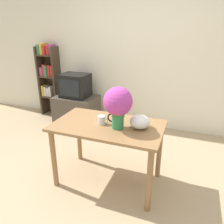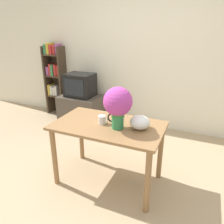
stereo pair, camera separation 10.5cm
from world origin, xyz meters
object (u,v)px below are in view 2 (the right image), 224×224
(coffee_mug, at_px, (102,120))
(white_bowl, at_px, (140,122))
(tv_set, at_px, (80,85))
(flower_vase, at_px, (118,104))

(coffee_mug, relative_size, white_bowl, 0.56)
(white_bowl, distance_m, tv_set, 2.05)
(flower_vase, relative_size, white_bowl, 2.10)
(flower_vase, bearing_deg, tv_set, 133.07)
(flower_vase, distance_m, tv_set, 1.96)
(coffee_mug, distance_m, tv_set, 1.78)
(flower_vase, bearing_deg, white_bowl, 19.75)
(flower_vase, xyz_separation_m, tv_set, (-1.33, 1.42, -0.26))
(coffee_mug, distance_m, white_bowl, 0.42)
(flower_vase, bearing_deg, coffee_mug, 169.32)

